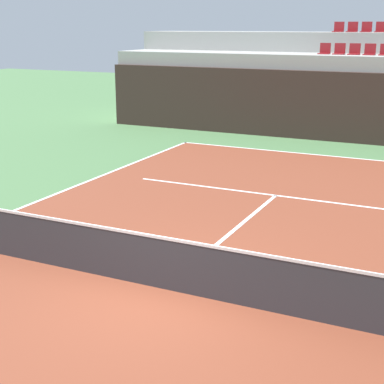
{
  "coord_description": "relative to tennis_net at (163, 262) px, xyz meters",
  "views": [
    {
      "loc": [
        4.46,
        -8.19,
        4.45
      ],
      "look_at": [
        -0.41,
        2.0,
        1.2
      ],
      "focal_mm": 54.56,
      "sensor_mm": 36.0,
      "label": 1
    }
  ],
  "objects": [
    {
      "name": "back_wall",
      "position": [
        0.0,
        14.8,
        0.84
      ],
      "size": [
        20.68,
        0.3,
        2.71
      ],
      "primitive_type": "cube",
      "color": "#33231E",
      "rests_on": "ground_plane"
    },
    {
      "name": "service_line_far",
      "position": [
        0.0,
        6.4,
        -0.5
      ],
      "size": [
        8.26,
        0.1,
        0.0
      ],
      "primitive_type": "cube",
      "color": "white",
      "rests_on": "court_surface"
    },
    {
      "name": "seating_row_upper",
      "position": [
        -0.0,
        18.64,
        3.75
      ],
      "size": [
        2.83,
        0.44,
        0.44
      ],
      "color": "maroon",
      "rests_on": "stands_tier_upper"
    },
    {
      "name": "tennis_net",
      "position": [
        0.0,
        0.0,
        0.0
      ],
      "size": [
        11.08,
        0.08,
        1.07
      ],
      "color": "black",
      "rests_on": "court_surface"
    },
    {
      "name": "stands_tier_upper",
      "position": [
        0.0,
        18.55,
        1.56
      ],
      "size": [
        20.68,
        2.4,
        4.13
      ],
      "primitive_type": "cube",
      "color": "#9E9E99",
      "rests_on": "ground_plane"
    },
    {
      "name": "centre_service_line",
      "position": [
        0.0,
        3.2,
        -0.5
      ],
      "size": [
        0.1,
        6.4,
        0.0
      ],
      "primitive_type": "cube",
      "color": "white",
      "rests_on": "court_surface"
    },
    {
      "name": "baseline_far",
      "position": [
        0.0,
        11.95,
        -0.5
      ],
      "size": [
        11.0,
        0.1,
        0.0
      ],
      "primitive_type": "cube",
      "color": "white",
      "rests_on": "court_surface"
    },
    {
      "name": "court_surface",
      "position": [
        0.0,
        0.0,
        -0.5
      ],
      "size": [
        11.0,
        24.0,
        0.01
      ],
      "primitive_type": "cube",
      "color": "brown",
      "rests_on": "ground_plane"
    },
    {
      "name": "stands_tier_lower",
      "position": [
        0.0,
        16.15,
        1.14
      ],
      "size": [
        20.68,
        2.4,
        3.29
      ],
      "primitive_type": "cube",
      "color": "#9E9E99",
      "rests_on": "ground_plane"
    },
    {
      "name": "seating_row_lower",
      "position": [
        -0.0,
        16.24,
        2.91
      ],
      "size": [
        2.83,
        0.44,
        0.44
      ],
      "color": "maroon",
      "rests_on": "stands_tier_lower"
    },
    {
      "name": "ground_plane",
      "position": [
        0.0,
        0.0,
        -0.51
      ],
      "size": [
        80.0,
        80.0,
        0.0
      ],
      "primitive_type": "plane",
      "color": "#477042"
    }
  ]
}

